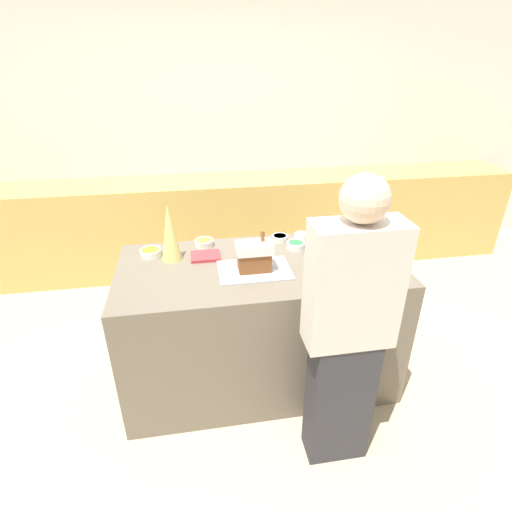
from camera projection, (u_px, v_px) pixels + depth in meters
ground_plane at (259, 373)px, 2.90m from camera, size 12.00×12.00×0.00m
wall_back at (225, 137)px, 4.13m from camera, size 8.00×0.05×2.60m
back_cabinet_block at (231, 223)px, 4.22m from camera, size 6.00×0.60×0.95m
kitchen_island at (259, 323)px, 2.69m from camera, size 1.76×0.85×0.90m
baking_tray at (254, 270)px, 2.42m from camera, size 0.43×0.30×0.01m
gingerbread_house at (254, 256)px, 2.37m from camera, size 0.22×0.14×0.24m
decorative_tree at (170, 232)px, 2.47m from camera, size 0.13×0.13×0.37m
candy_bowl_near_tray_left at (358, 238)px, 2.79m from camera, size 0.11×0.11×0.04m
candy_bowl_far_right at (322, 235)px, 2.82m from camera, size 0.10×0.10×0.05m
candy_bowl_center_rear at (280, 238)px, 2.79m from camera, size 0.11×0.11×0.04m
candy_bowl_behind_tray at (204, 242)px, 2.72m from camera, size 0.13×0.13×0.04m
candy_bowl_near_tray_right at (151, 252)px, 2.58m from camera, size 0.14×0.14×0.04m
candy_bowl_far_left at (296, 245)px, 2.68m from camera, size 0.12×0.12×0.04m
candy_bowl_front_corner at (301, 236)px, 2.81m from camera, size 0.10×0.10×0.04m
cookbook at (206, 256)px, 2.57m from camera, size 0.19×0.15×0.02m
person at (347, 331)px, 1.97m from camera, size 0.43×0.54×1.65m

